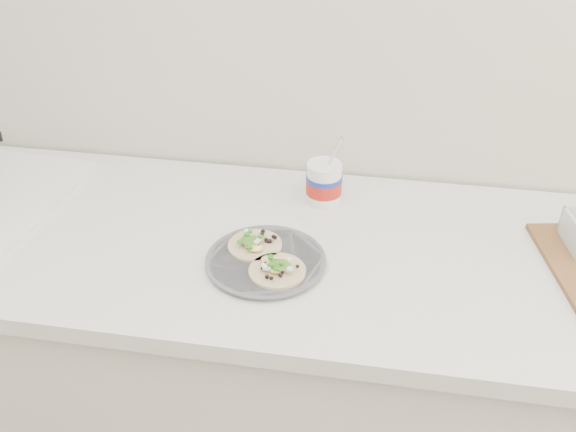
# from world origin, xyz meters

# --- Properties ---
(counter) EXTENTS (2.44, 0.66, 0.90)m
(counter) POSITION_xyz_m (0.00, 1.43, 0.45)
(counter) COLOR silver
(counter) RESTS_ON ground
(taco_plate) EXTENTS (0.25, 0.25, 0.04)m
(taco_plate) POSITION_xyz_m (-0.09, 1.33, 0.92)
(taco_plate) COLOR #55565C
(taco_plate) RESTS_ON counter
(tub) EXTENTS (0.09, 0.09, 0.20)m
(tub) POSITION_xyz_m (0.00, 1.60, 0.96)
(tub) COLOR white
(tub) RESTS_ON counter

